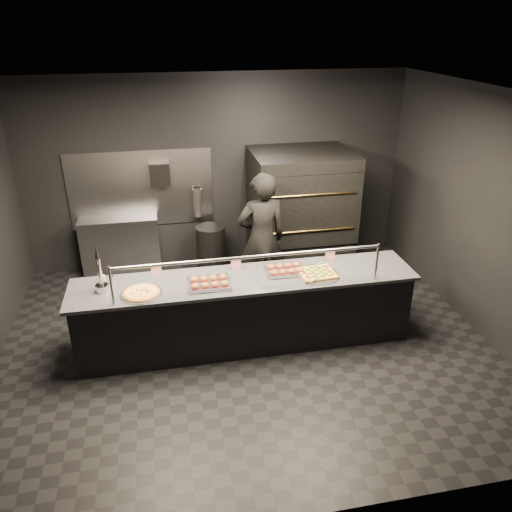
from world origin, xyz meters
name	(u,v)px	position (x,y,z in m)	size (l,w,h in m)	color
room	(243,232)	(-0.02, 0.05, 1.50)	(6.04, 6.00, 3.00)	black
service_counter	(246,311)	(0.00, 0.00, 0.46)	(4.10, 0.78, 1.37)	black
pizza_oven	(300,212)	(1.20, 1.90, 0.97)	(1.50, 1.23, 1.91)	black
prep_shelf	(121,245)	(-1.60, 2.32, 0.45)	(1.20, 0.35, 0.90)	#99999E
towel_dispenser	(160,174)	(-0.90, 2.39, 1.55)	(0.30, 0.20, 0.35)	black
fire_extinguisher	(197,202)	(-0.35, 2.40, 1.06)	(0.14, 0.14, 0.51)	#B2B2B7
beer_tap	(101,279)	(-1.64, 0.00, 1.08)	(0.14, 0.21, 0.56)	silver
round_pizza	(141,293)	(-1.21, -0.15, 0.94)	(0.47, 0.47, 0.03)	silver
slider_tray_a	(209,283)	(-0.44, -0.08, 0.95)	(0.53, 0.42, 0.08)	silver
slider_tray_b	(285,270)	(0.50, 0.07, 0.95)	(0.49, 0.37, 0.08)	silver
square_pizza	(317,273)	(0.85, -0.09, 0.94)	(0.53, 0.53, 0.05)	silver
condiment_jar	(106,279)	(-1.62, 0.20, 0.97)	(0.15, 0.06, 0.10)	silver
tent_cards	(243,262)	(0.01, 0.28, 1.00)	(2.29, 0.04, 0.15)	white
trash_bin	(211,249)	(-0.20, 2.06, 0.38)	(0.46, 0.46, 0.76)	black
worker	(262,239)	(0.41, 1.05, 0.94)	(0.69, 0.45, 1.88)	black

